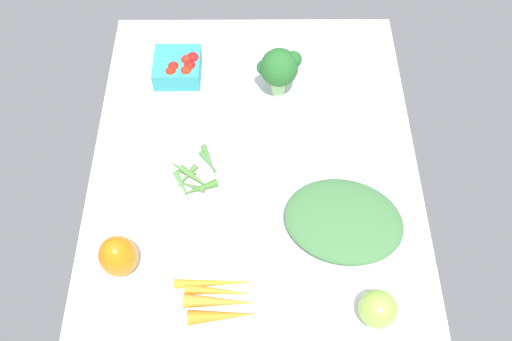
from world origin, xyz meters
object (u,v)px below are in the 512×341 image
at_px(carrot_bunch, 223,301).
at_px(broccoli_head, 281,68).
at_px(heirloom_tomato_green, 380,309).
at_px(bell_pepper_orange, 120,256).
at_px(leafy_greens_clump, 345,220).
at_px(berry_basket, 180,67).
at_px(okra_pile, 197,177).

bearing_deg(carrot_bunch, broccoli_head, -13.05).
distance_m(heirloom_tomato_green, carrot_bunch, 0.31).
bearing_deg(bell_pepper_orange, leafy_greens_clump, -78.50).
distance_m(carrot_bunch, broccoli_head, 0.58).
relative_size(carrot_bunch, broccoli_head, 1.32).
relative_size(broccoli_head, bell_pepper_orange, 1.34).
distance_m(berry_basket, carrot_bunch, 0.63).
bearing_deg(heirloom_tomato_green, bell_pepper_orange, 78.20).
bearing_deg(berry_basket, leafy_greens_clump, -138.98).
bearing_deg(heirloom_tomato_green, okra_pile, 48.98).
bearing_deg(carrot_bunch, bell_pepper_orange, 68.80).
relative_size(broccoli_head, leafy_greens_clump, 0.53).
distance_m(heirloom_tomato_green, okra_pile, 0.49).
relative_size(berry_basket, broccoli_head, 0.87).
bearing_deg(okra_pile, berry_basket, 10.57).
xyz_separation_m(broccoli_head, bell_pepper_orange, (-0.48, 0.34, -0.04)).
bearing_deg(berry_basket, heirloom_tomato_green, -146.20).
xyz_separation_m(heirloom_tomato_green, okra_pile, (0.32, 0.37, -0.03)).
relative_size(berry_basket, okra_pile, 0.74).
relative_size(okra_pile, bell_pepper_orange, 1.57).
relative_size(heirloom_tomato_green, berry_basket, 0.64).
relative_size(heirloom_tomato_green, carrot_bunch, 0.42).
bearing_deg(leafy_greens_clump, broccoli_head, 18.59).
distance_m(heirloom_tomato_green, broccoli_head, 0.61).
bearing_deg(broccoli_head, heirloom_tomato_green, -163.32).
bearing_deg(bell_pepper_orange, okra_pile, -33.19).
bearing_deg(bell_pepper_orange, berry_basket, -8.60).
relative_size(heirloom_tomato_green, leafy_greens_clump, 0.29).
bearing_deg(carrot_bunch, leafy_greens_clump, -55.90).
bearing_deg(carrot_bunch, heirloom_tomato_green, -94.98).
height_order(broccoli_head, bell_pepper_orange, broccoli_head).
xyz_separation_m(carrot_bunch, broccoli_head, (0.56, -0.13, 0.07)).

